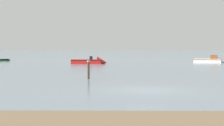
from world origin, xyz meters
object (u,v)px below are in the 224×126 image
at_px(motorboat_moored_0, 92,62).
at_px(rowboat_moored_4, 1,60).
at_px(mooring_post_right, 88,70).
at_px(motorboat_moored_2, 212,61).

relative_size(motorboat_moored_0, rowboat_moored_4, 1.57).
height_order(motorboat_moored_0, rowboat_moored_4, motorboat_moored_0).
bearing_deg(mooring_post_right, rowboat_moored_4, 116.38).
bearing_deg(mooring_post_right, motorboat_moored_2, 60.38).
bearing_deg(rowboat_moored_4, mooring_post_right, -104.08).
distance_m(motorboat_moored_2, rowboat_moored_4, 39.85).
bearing_deg(motorboat_moored_0, mooring_post_right, -83.98).
relative_size(motorboat_moored_2, mooring_post_right, 3.38).
xyz_separation_m(motorboat_moored_0, motorboat_moored_2, (20.39, 4.15, 0.04)).
xyz_separation_m(rowboat_moored_4, mooring_post_right, (20.33, -40.98, 0.57)).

